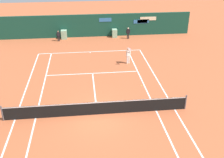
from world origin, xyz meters
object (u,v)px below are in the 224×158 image
at_px(ball_kid_right_post, 58,35).
at_px(player_on_baseline, 128,54).
at_px(ball_kid_left_post, 128,32).
at_px(tennis_ball_near_service_line, 142,86).

bearing_deg(ball_kid_right_post, player_on_baseline, 123.84).
bearing_deg(player_on_baseline, ball_kid_left_post, -123.10).
relative_size(player_on_baseline, ball_kid_right_post, 1.43).
bearing_deg(player_on_baseline, tennis_ball_near_service_line, 70.19).
xyz_separation_m(player_on_baseline, ball_kid_right_post, (-6.92, 7.39, -0.22)).
distance_m(ball_kid_right_post, tennis_ball_near_service_line, 14.04).
xyz_separation_m(player_on_baseline, tennis_ball_near_service_line, (0.31, -4.63, -0.89)).
height_order(player_on_baseline, ball_kid_left_post, player_on_baseline).
bearing_deg(tennis_ball_near_service_line, ball_kid_left_post, 85.64).
bearing_deg(ball_kid_left_post, tennis_ball_near_service_line, 90.98).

